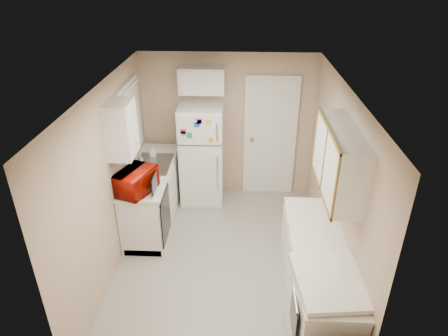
{
  "coord_description": "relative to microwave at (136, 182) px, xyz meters",
  "views": [
    {
      "loc": [
        0.22,
        -4.24,
        3.65
      ],
      "look_at": [
        0.0,
        0.5,
        1.15
      ],
      "focal_mm": 32.0,
      "sensor_mm": 36.0,
      "label": 1
    }
  ],
  "objects": [
    {
      "name": "microwave",
      "position": [
        0.0,
        0.0,
        0.0
      ],
      "size": [
        0.63,
        0.49,
        0.37
      ],
      "primitive_type": "imported",
      "rotation": [
        0.0,
        0.0,
        1.22
      ],
      "color": "#9B0E02",
      "rests_on": "left_counter"
    },
    {
      "name": "ceiling",
      "position": [
        1.15,
        -0.25,
        1.35
      ],
      "size": [
        3.8,
        3.8,
        0.0
      ],
      "primitive_type": "plane",
      "color": "white",
      "rests_on": "floor"
    },
    {
      "name": "wall_left",
      "position": [
        -0.25,
        -0.25,
        0.15
      ],
      "size": [
        3.8,
        3.8,
        0.0
      ],
      "primitive_type": "plane",
      "color": "tan",
      "rests_on": "floor"
    },
    {
      "name": "soap_bottle",
      "position": [
        0.0,
        1.08,
        -0.05
      ],
      "size": [
        0.08,
        0.08,
        0.17
      ],
      "primitive_type": "imported",
      "rotation": [
        0.0,
        0.0,
        -0.04
      ],
      "color": "beige",
      "rests_on": "left_counter"
    },
    {
      "name": "refrigerator",
      "position": [
        0.74,
        1.32,
        -0.22
      ],
      "size": [
        0.69,
        0.67,
        1.66
      ],
      "primitive_type": "cube",
      "rotation": [
        0.0,
        0.0,
        0.01
      ],
      "color": "silver",
      "rests_on": "floor"
    },
    {
      "name": "left_counter",
      "position": [
        0.05,
        0.65,
        -0.6
      ],
      "size": [
        0.6,
        1.8,
        0.9
      ],
      "primitive_type": "cube",
      "color": "silver",
      "rests_on": "floor"
    },
    {
      "name": "floor",
      "position": [
        1.15,
        -0.25,
        -1.05
      ],
      "size": [
        3.8,
        3.8,
        0.0
      ],
      "primitive_type": "plane",
      "color": "#B1ADA0",
      "rests_on": "ground"
    },
    {
      "name": "sink",
      "position": [
        0.05,
        0.8,
        -0.19
      ],
      "size": [
        0.54,
        0.74,
        0.16
      ],
      "primitive_type": "cube",
      "color": "gray",
      "rests_on": "left_counter"
    },
    {
      "name": "right_counter",
      "position": [
        2.25,
        -1.05,
        -0.6
      ],
      "size": [
        0.6,
        2.0,
        0.9
      ],
      "primitive_type": "cube",
      "color": "silver",
      "rests_on": "floor"
    },
    {
      "name": "interior_door",
      "position": [
        1.85,
        1.61,
        -0.03
      ],
      "size": [
        0.86,
        0.06,
        2.08
      ],
      "primitive_type": "cube",
      "color": "silver",
      "rests_on": "floor"
    },
    {
      "name": "cabinet_over_fridge",
      "position": [
        0.75,
        1.5,
        0.95
      ],
      "size": [
        0.7,
        0.3,
        0.4
      ],
      "primitive_type": "cube",
      "color": "silver",
      "rests_on": "wall_back"
    },
    {
      "name": "upper_cabinet_right",
      "position": [
        2.4,
        -0.75,
        0.75
      ],
      "size": [
        0.3,
        1.2,
        0.7
      ],
      "primitive_type": "cube",
      "color": "silver",
      "rests_on": "wall_right"
    },
    {
      "name": "upper_cabinet_left",
      "position": [
        -0.1,
        -0.03,
        0.75
      ],
      "size": [
        0.3,
        0.45,
        0.7
      ],
      "primitive_type": "cube",
      "color": "silver",
      "rests_on": "wall_left"
    },
    {
      "name": "stove",
      "position": [
        2.25,
        -1.59,
        -0.56
      ],
      "size": [
        0.73,
        0.86,
        0.97
      ],
      "primitive_type": "cube",
      "rotation": [
        0.0,
        0.0,
        0.1
      ],
      "color": "silver",
      "rests_on": "floor"
    },
    {
      "name": "dishwasher",
      "position": [
        0.34,
        0.05,
        -0.56
      ],
      "size": [
        0.03,
        0.58,
        0.72
      ],
      "primitive_type": "cube",
      "color": "black",
      "rests_on": "floor"
    },
    {
      "name": "wall_back",
      "position": [
        1.15,
        1.65,
        0.15
      ],
      "size": [
        2.8,
        2.8,
        0.0
      ],
      "primitive_type": "plane",
      "color": "tan",
      "rests_on": "floor"
    },
    {
      "name": "window_blinds",
      "position": [
        -0.21,
        0.8,
        0.55
      ],
      "size": [
        0.1,
        0.98,
        1.08
      ],
      "primitive_type": "cube",
      "color": "silver",
      "rests_on": "wall_left"
    },
    {
      "name": "wall_right",
      "position": [
        2.55,
        -0.25,
        0.15
      ],
      "size": [
        3.8,
        3.8,
        0.0
      ],
      "primitive_type": "plane",
      "color": "tan",
      "rests_on": "floor"
    },
    {
      "name": "wall_front",
      "position": [
        1.15,
        -2.15,
        0.15
      ],
      "size": [
        2.8,
        2.8,
        0.0
      ],
      "primitive_type": "plane",
      "color": "tan",
      "rests_on": "floor"
    }
  ]
}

